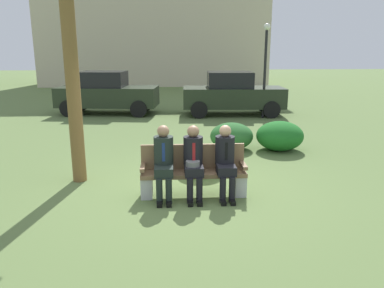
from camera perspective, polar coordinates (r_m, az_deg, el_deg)
The scene contains 12 objects.
ground_plane at distance 7.10m, azimuth -0.23°, elevation -6.94°, with size 80.00×80.00×0.00m, color #5C733E.
park_bench at distance 6.77m, azimuth 0.19°, elevation -4.25°, with size 1.86×0.44×0.90m.
seated_man_left at distance 6.54m, azimuth -4.30°, elevation -2.19°, with size 0.34×0.72×1.29m.
seated_man_middle at distance 6.55m, azimuth 0.23°, elevation -2.20°, with size 0.34×0.72×1.28m.
seated_man_right at distance 6.62m, azimuth 5.07°, elevation -2.07°, with size 0.34×0.72×1.28m.
shrub_near_bench at distance 7.94m, azimuth 1.50°, elevation -2.38°, with size 0.94×0.86×0.59m, color #1F751E.
shrub_mid_lawn at distance 9.97m, azimuth 13.11°, elevation 1.20°, with size 1.21×1.11×0.76m, color #1E6922.
shrub_far_lawn at distance 9.87m, azimuth 5.99°, elevation 1.20°, with size 1.12×1.02×0.70m, color #29622A.
parked_car_near at distance 15.53m, azimuth -12.69°, elevation 7.54°, with size 4.06×2.09×1.68m.
parked_car_far at distance 14.97m, azimuth 6.13°, elevation 7.56°, with size 3.97×1.87×1.68m.
street_lamp at distance 14.44m, azimuth 11.01°, elevation 12.22°, with size 0.24×0.24×3.43m.
building_backdrop at distance 29.25m, azimuth -5.68°, elevation 20.80°, with size 16.36×6.76×11.78m.
Camera 1 is at (-0.40, -6.61, 2.57)m, focal length 35.34 mm.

